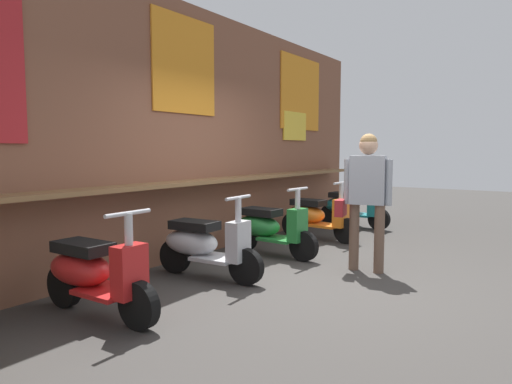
# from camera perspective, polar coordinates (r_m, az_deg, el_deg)

# --- Properties ---
(ground_plane) EXTENTS (27.31, 27.31, 0.00)m
(ground_plane) POSITION_cam_1_polar(r_m,az_deg,el_deg) (5.38, 7.29, -10.60)
(ground_plane) COLOR #383533
(market_stall_facade) EXTENTS (9.75, 0.61, 3.39)m
(market_stall_facade) POSITION_cam_1_polar(r_m,az_deg,el_deg) (6.35, -9.05, 7.24)
(market_stall_facade) COLOR brown
(market_stall_facade) RESTS_ON ground_plane
(scooter_red) EXTENTS (0.46, 1.40, 0.97)m
(scooter_red) POSITION_cam_1_polar(r_m,az_deg,el_deg) (4.35, -19.61, -9.38)
(scooter_red) COLOR red
(scooter_red) RESTS_ON ground_plane
(scooter_silver) EXTENTS (0.49, 1.40, 0.97)m
(scooter_silver) POSITION_cam_1_polar(r_m,az_deg,el_deg) (5.32, -6.59, -6.45)
(scooter_silver) COLOR #B2B5BA
(scooter_silver) RESTS_ON ground_plane
(scooter_green) EXTENTS (0.47, 1.40, 0.97)m
(scooter_green) POSITION_cam_1_polar(r_m,az_deg,el_deg) (6.40, 1.49, -4.43)
(scooter_green) COLOR #237533
(scooter_green) RESTS_ON ground_plane
(scooter_orange) EXTENTS (0.49, 1.40, 0.97)m
(scooter_orange) POSITION_cam_1_polar(r_m,az_deg,el_deg) (7.60, 7.25, -2.93)
(scooter_orange) COLOR orange
(scooter_orange) RESTS_ON ground_plane
(scooter_teal) EXTENTS (0.47, 1.40, 0.97)m
(scooter_teal) POSITION_cam_1_polar(r_m,az_deg,el_deg) (8.93, 11.57, -1.79)
(scooter_teal) COLOR #197075
(scooter_teal) RESTS_ON ground_plane
(shopper_with_handbag) EXTENTS (0.36, 0.66, 1.66)m
(shopper_with_handbag) POSITION_cam_1_polar(r_m,az_deg,el_deg) (5.64, 13.49, 0.44)
(shopper_with_handbag) COLOR brown
(shopper_with_handbag) RESTS_ON ground_plane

